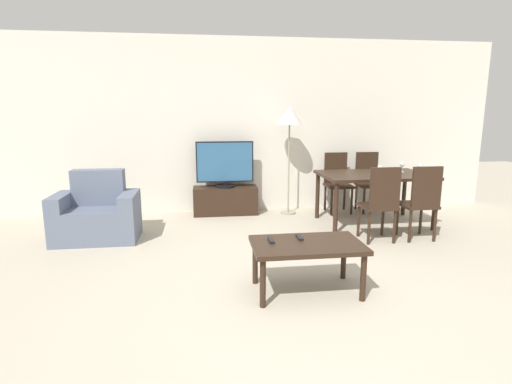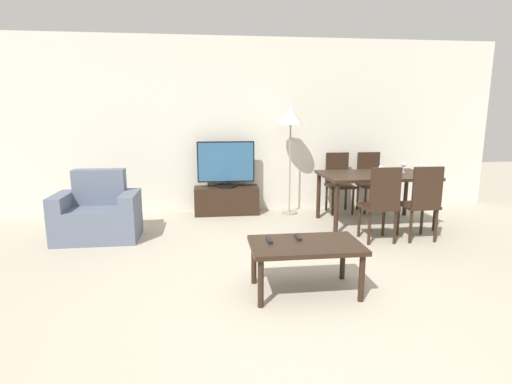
# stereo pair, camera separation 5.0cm
# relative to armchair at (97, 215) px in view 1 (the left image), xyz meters

# --- Properties ---
(ground_plane) EXTENTS (18.00, 18.00, 0.00)m
(ground_plane) POSITION_rel_armchair_xyz_m (2.13, -2.28, -0.31)
(ground_plane) COLOR #B2A893
(wall_back) EXTENTS (7.91, 0.06, 2.70)m
(wall_back) POSITION_rel_armchair_xyz_m (2.13, 1.32, 1.04)
(wall_back) COLOR silver
(wall_back) RESTS_ON ground_plane
(armchair) EXTENTS (0.99, 0.63, 0.86)m
(armchair) POSITION_rel_armchair_xyz_m (0.00, 0.00, 0.00)
(armchair) COLOR slate
(armchair) RESTS_ON ground_plane
(tv_stand) EXTENTS (0.99, 0.37, 0.43)m
(tv_stand) POSITION_rel_armchair_xyz_m (1.66, 1.07, -0.09)
(tv_stand) COLOR black
(tv_stand) RESTS_ON ground_plane
(tv) EXTENTS (0.88, 0.31, 0.70)m
(tv) POSITION_rel_armchair_xyz_m (1.66, 1.07, 0.47)
(tv) COLOR black
(tv) RESTS_ON tv_stand
(coffee_table) EXTENTS (0.96, 0.58, 0.45)m
(coffee_table) POSITION_rel_armchair_xyz_m (2.20, -1.81, 0.09)
(coffee_table) COLOR black
(coffee_table) RESTS_ON ground_plane
(dining_table) EXTENTS (1.50, 0.95, 0.72)m
(dining_table) POSITION_rel_armchair_xyz_m (3.70, 0.22, 0.34)
(dining_table) COLOR black
(dining_table) RESTS_ON ground_plane
(dining_chair_near) EXTENTS (0.40, 0.40, 0.94)m
(dining_chair_near) POSITION_rel_armchair_xyz_m (3.44, -0.57, 0.21)
(dining_chair_near) COLOR black
(dining_chair_near) RESTS_ON ground_plane
(dining_chair_far) EXTENTS (0.40, 0.40, 0.94)m
(dining_chair_far) POSITION_rel_armchair_xyz_m (3.96, 1.00, 0.21)
(dining_chair_far) COLOR black
(dining_chair_far) RESTS_ON ground_plane
(dining_chair_near_right) EXTENTS (0.40, 0.40, 0.94)m
(dining_chair_near_right) POSITION_rel_armchair_xyz_m (3.96, -0.57, 0.21)
(dining_chair_near_right) COLOR black
(dining_chair_near_right) RESTS_ON ground_plane
(dining_chair_far_left) EXTENTS (0.40, 0.40, 0.94)m
(dining_chair_far_left) POSITION_rel_armchair_xyz_m (3.44, 1.00, 0.21)
(dining_chair_far_left) COLOR black
(dining_chair_far_left) RESTS_ON ground_plane
(floor_lamp) EXTENTS (0.39, 0.39, 1.66)m
(floor_lamp) POSITION_rel_armchair_xyz_m (2.64, 0.96, 1.16)
(floor_lamp) COLOR gray
(floor_lamp) RESTS_ON ground_plane
(remote_primary) EXTENTS (0.04, 0.15, 0.02)m
(remote_primary) POSITION_rel_armchair_xyz_m (2.17, -1.68, 0.16)
(remote_primary) COLOR black
(remote_primary) RESTS_ON coffee_table
(remote_secondary) EXTENTS (0.04, 0.15, 0.02)m
(remote_secondary) POSITION_rel_armchair_xyz_m (1.90, -1.73, 0.16)
(remote_secondary) COLOR black
(remote_secondary) RESTS_ON coffee_table
(wine_glass_left) EXTENTS (0.07, 0.07, 0.15)m
(wine_glass_left) POSITION_rel_armchair_xyz_m (4.15, 0.30, 0.52)
(wine_glass_left) COLOR silver
(wine_glass_left) RESTS_ON dining_table
(wine_glass_center) EXTENTS (0.07, 0.07, 0.15)m
(wine_glass_center) POSITION_rel_armchair_xyz_m (3.68, 0.02, 0.52)
(wine_glass_center) COLOR silver
(wine_glass_center) RESTS_ON dining_table
(wine_glass_right) EXTENTS (0.07, 0.07, 0.15)m
(wine_glass_right) POSITION_rel_armchair_xyz_m (4.30, 0.10, 0.52)
(wine_glass_right) COLOR silver
(wine_glass_right) RESTS_ON dining_table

